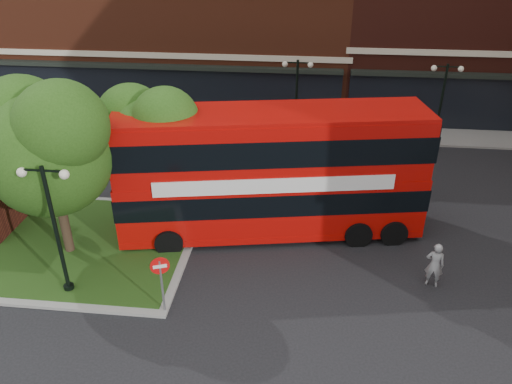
# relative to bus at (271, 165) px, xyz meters

# --- Properties ---
(ground) EXTENTS (120.00, 120.00, 0.00)m
(ground) POSITION_rel_bus_xyz_m (-1.34, -5.02, -3.08)
(ground) COLOR black
(ground) RESTS_ON ground
(pavement_far) EXTENTS (44.00, 3.00, 0.12)m
(pavement_far) POSITION_rel_bus_xyz_m (-1.34, 11.48, -3.02)
(pavement_far) COLOR slate
(pavement_far) RESTS_ON ground
(traffic_island) EXTENTS (12.60, 7.60, 0.15)m
(traffic_island) POSITION_rel_bus_xyz_m (-9.34, -2.02, -3.01)
(traffic_island) COLOR gray
(traffic_island) RESTS_ON ground
(tree_island_west) EXTENTS (5.40, 4.71, 7.21)m
(tree_island_west) POSITION_rel_bus_xyz_m (-7.93, -2.44, 1.71)
(tree_island_west) COLOR #2D2116
(tree_island_west) RESTS_ON ground
(tree_island_east) EXTENTS (4.46, 3.90, 6.29)m
(tree_island_east) POSITION_rel_bus_xyz_m (-4.92, 0.05, 1.16)
(tree_island_east) COLOR #2D2116
(tree_island_east) RESTS_ON ground
(lamp_island) EXTENTS (1.72, 0.36, 5.00)m
(lamp_island) POSITION_rel_bus_xyz_m (-6.84, -4.82, -0.25)
(lamp_island) COLOR black
(lamp_island) RESTS_ON ground
(lamp_far_left) EXTENTS (1.72, 0.36, 5.00)m
(lamp_far_left) POSITION_rel_bus_xyz_m (0.66, 9.48, -0.25)
(lamp_far_left) COLOR black
(lamp_far_left) RESTS_ON ground
(lamp_far_right) EXTENTS (1.72, 0.36, 5.00)m
(lamp_far_right) POSITION_rel_bus_xyz_m (8.66, 9.48, -0.25)
(lamp_far_right) COLOR black
(lamp_far_right) RESTS_ON ground
(bus) EXTENTS (12.61, 4.98, 4.70)m
(bus) POSITION_rel_bus_xyz_m (0.00, 0.00, 0.00)
(bus) COLOR #AF0A07
(bus) RESTS_ON ground
(woman) EXTENTS (0.74, 0.58, 1.79)m
(woman) POSITION_rel_bus_xyz_m (6.15, -3.02, -2.19)
(woman) COLOR gray
(woman) RESTS_ON ground
(car_silver) EXTENTS (4.36, 2.08, 1.44)m
(car_silver) POSITION_rel_bus_xyz_m (-0.48, 9.48, -2.36)
(car_silver) COLOR silver
(car_silver) RESTS_ON ground
(car_white) EXTENTS (3.85, 1.65, 1.23)m
(car_white) POSITION_rel_bus_xyz_m (1.66, 9.48, -2.47)
(car_white) COLOR silver
(car_white) RESTS_ON ground
(no_entry_sign) EXTENTS (0.61, 0.27, 2.29)m
(no_entry_sign) POSITION_rel_bus_xyz_m (-3.14, -5.52, -1.45)
(no_entry_sign) COLOR slate
(no_entry_sign) RESTS_ON ground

